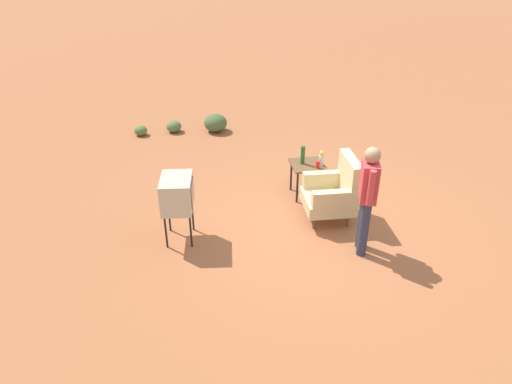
{
  "coord_description": "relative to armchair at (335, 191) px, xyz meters",
  "views": [
    {
      "loc": [
        5.92,
        -2.12,
        4.14
      ],
      "look_at": [
        -0.18,
        -1.09,
        0.65
      ],
      "focal_mm": 33.04,
      "sensor_mm": 36.0,
      "label": 1
    }
  ],
  "objects": [
    {
      "name": "armchair",
      "position": [
        0.0,
        0.0,
        0.0
      ],
      "size": [
        0.81,
        0.81,
        1.06
      ],
      "color": "brown",
      "rests_on": "ground"
    },
    {
      "name": "ground_plane",
      "position": [
        0.26,
        -0.18,
        -0.5
      ],
      "size": [
        60.0,
        60.0,
        0.0
      ],
      "primitive_type": "plane",
      "color": "#A05B38"
    },
    {
      "name": "side_table",
      "position": [
        -0.81,
        -0.23,
        0.02
      ],
      "size": [
        0.56,
        0.56,
        0.6
      ],
      "color": "black",
      "rests_on": "ground"
    },
    {
      "name": "tv_on_stand",
      "position": [
        0.17,
        -2.45,
        0.28
      ],
      "size": [
        0.65,
        0.51,
        1.03
      ],
      "color": "black",
      "rests_on": "ground"
    },
    {
      "name": "soda_can_red",
      "position": [
        -0.64,
        -0.1,
        0.17
      ],
      "size": [
        0.07,
        0.07,
        0.12
      ],
      "primitive_type": "cylinder",
      "color": "red",
      "rests_on": "side_table"
    },
    {
      "name": "bottle_wine_green",
      "position": [
        -0.85,
        -0.31,
        0.27
      ],
      "size": [
        0.07,
        0.07,
        0.32
      ],
      "primitive_type": "cylinder",
      "color": "#1E5623",
      "rests_on": "side_table"
    },
    {
      "name": "person_standing",
      "position": [
        0.91,
        0.14,
        0.44
      ],
      "size": [
        0.55,
        0.31,
        1.64
      ],
      "color": "#2D3347",
      "rests_on": "ground"
    },
    {
      "name": "shrub_far",
      "position": [
        -4.05,
        -1.53,
        -0.3
      ],
      "size": [
        0.53,
        0.53,
        0.41
      ],
      "primitive_type": "ellipsoid",
      "color": "#475B33",
      "rests_on": "ground"
    },
    {
      "name": "shrub_near",
      "position": [
        -4.09,
        -3.23,
        -0.39
      ],
      "size": [
        0.29,
        0.29,
        0.23
      ],
      "primitive_type": "ellipsoid",
      "color": "#516B38",
      "rests_on": "ground"
    },
    {
      "name": "flower_vase",
      "position": [
        -0.74,
        -0.02,
        0.25
      ],
      "size": [
        0.15,
        0.1,
        0.27
      ],
      "color": "silver",
      "rests_on": "side_table"
    },
    {
      "name": "shrub_lone",
      "position": [
        -4.17,
        -2.48,
        -0.36
      ],
      "size": [
        0.34,
        0.34,
        0.27
      ],
      "primitive_type": "ellipsoid",
      "color": "#516B38",
      "rests_on": "ground"
    }
  ]
}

